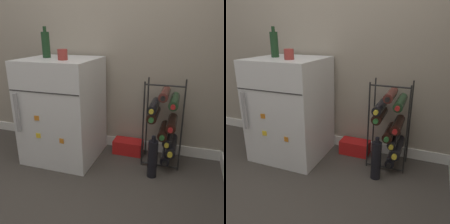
{
  "view_description": "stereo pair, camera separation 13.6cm",
  "coord_description": "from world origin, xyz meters",
  "views": [
    {
      "loc": [
        0.52,
        -1.37,
        1.05
      ],
      "look_at": [
        -0.03,
        0.35,
        0.42
      ],
      "focal_mm": 38.0,
      "sensor_mm": 36.0,
      "label": 1
    },
    {
      "loc": [
        0.65,
        -1.33,
        1.05
      ],
      "look_at": [
        -0.03,
        0.35,
        0.42
      ],
      "focal_mm": 38.0,
      "sensor_mm": 36.0,
      "label": 2
    }
  ],
  "objects": [
    {
      "name": "fridge_top_cup",
      "position": [
        -0.36,
        0.2,
        0.88
      ],
      "size": [
        0.07,
        0.07,
        0.08
      ],
      "color": "maroon",
      "rests_on": "mini_fridge"
    },
    {
      "name": "fridge_top_bottle",
      "position": [
        -0.55,
        0.3,
        0.94
      ],
      "size": [
        0.06,
        0.06,
        0.24
      ],
      "color": "#19381E",
      "rests_on": "mini_fridge"
    },
    {
      "name": "loose_bottle_floor",
      "position": [
        0.34,
        0.19,
        0.15
      ],
      "size": [
        0.07,
        0.07,
        0.33
      ],
      "color": "black",
      "rests_on": "ground_plane"
    },
    {
      "name": "ground_plane",
      "position": [
        0.0,
        0.0,
        0.0
      ],
      "size": [
        14.0,
        14.0,
        0.0
      ],
      "primitive_type": "plane",
      "color": "#423D38"
    },
    {
      "name": "mini_fridge",
      "position": [
        -0.43,
        0.29,
        0.42
      ],
      "size": [
        0.57,
        0.57,
        0.84
      ],
      "color": "silver",
      "rests_on": "ground_plane"
    },
    {
      "name": "wine_rack",
      "position": [
        0.4,
        0.41,
        0.34
      ],
      "size": [
        0.3,
        0.33,
        0.69
      ],
      "color": "black",
      "rests_on": "ground_plane"
    },
    {
      "name": "wall_back",
      "position": [
        0.0,
        0.62,
        1.24
      ],
      "size": [
        6.75,
        0.07,
        2.5
      ],
      "color": "#9E9384",
      "rests_on": "ground_plane"
    },
    {
      "name": "soda_box",
      "position": [
        0.08,
        0.49,
        0.06
      ],
      "size": [
        0.25,
        0.14,
        0.12
      ],
      "color": "red",
      "rests_on": "ground_plane"
    }
  ]
}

